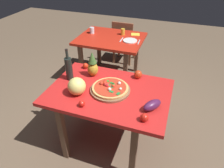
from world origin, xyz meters
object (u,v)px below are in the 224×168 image
tomato_at_corner (86,66)px  drinking_glass_juice (123,32)px  pizza (110,87)px  tomato_beside_pepper (82,104)px  dining_chair (124,40)px  eggplant (152,105)px  bell_pepper (138,75)px  melon (77,86)px  background_table (111,44)px  drinking_glass_water (92,30)px  display_table (109,98)px  pineapple_left (93,65)px  tomato_near_board (144,117)px  wine_bottle (69,68)px  knife_utensil (139,42)px  pizza_board (110,90)px  fork_utensil (121,40)px  dinner_plate (130,41)px  napkin_folded (135,34)px

tomato_at_corner → drinking_glass_juice: bearing=85.0°
pizza → tomato_beside_pepper: pizza is taller
dining_chair → eggplant: eggplant is taller
pizza → bell_pepper: size_ratio=3.81×
dining_chair → melon: (0.15, -2.16, 0.37)m
background_table → drinking_glass_water: size_ratio=10.38×
display_table → bell_pepper: (0.23, 0.34, 0.14)m
pineapple_left → tomato_near_board: 0.89m
wine_bottle → knife_utensil: (0.49, 1.26, -0.14)m
drinking_glass_water → dining_chair: bearing=55.0°
drinking_glass_juice → tomato_near_board: bearing=-68.0°
background_table → tomato_near_board: 1.91m
pineapple_left → melon: bearing=-91.5°
background_table → pineapple_left: size_ratio=3.54×
background_table → pizza_board: bearing=-70.4°
eggplant → drinking_glass_water: (-1.30, 1.58, 0.01)m
wine_bottle → fork_utensil: (0.21, 1.26, -0.14)m
tomato_near_board → fork_utensil: 1.79m
tomato_beside_pepper → drinking_glass_juice: size_ratio=0.61×
display_table → wine_bottle: wine_bottle is taller
bell_pepper → drinking_glass_water: drinking_glass_water is taller
knife_utensil → dinner_plate: bearing=175.8°
tomato_beside_pepper → dinner_plate: bearing=89.3°
background_table → knife_utensil: bearing=-4.3°
pizza → dinner_plate: (-0.14, 1.32, -0.03)m
background_table → pineapple_left: bearing=-80.3°
background_table → pizza: (0.48, -1.36, 0.15)m
melon → fork_utensil: bearing=89.6°
drinking_glass_water → fork_utensil: drinking_glass_water is taller
bell_pepper → tomato_beside_pepper: size_ratio=1.59×
eggplant → tomato_beside_pepper: bearing=-164.1°
display_table → tomato_near_board: tomato_near_board is taller
pineapple_left → display_table: bearing=-38.8°
background_table → tomato_beside_pepper: (0.32, -1.68, 0.14)m
tomato_at_corner → pizza_board: bearing=-37.3°
pizza_board → melon: size_ratio=2.28×
pizza_board → bell_pepper: (0.21, 0.33, 0.03)m
background_table → bell_pepper: bearing=-55.9°
pizza_board → drinking_glass_water: drinking_glass_water is taller
dinner_plate → napkin_folded: 0.30m
pineapple_left → tomato_beside_pepper: pineapple_left is taller
pizza_board → napkin_folded: size_ratio=2.94×
eggplant → tomato_near_board: 0.18m
wine_bottle → pineapple_left: (0.21, 0.15, -0.01)m
pineapple_left → dinner_plate: 1.12m
pizza_board → melon: melon is taller
pizza → drinking_glass_juice: size_ratio=3.69×
tomato_near_board → drinking_glass_water: drinking_glass_water is taller
eggplant → tomato_at_corner: (-0.90, 0.48, -0.01)m
dining_chair → fork_utensil: (0.16, -0.68, 0.29)m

